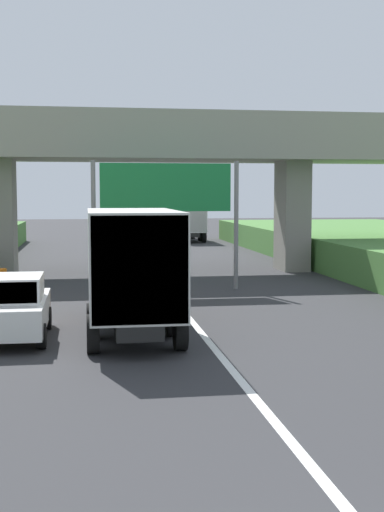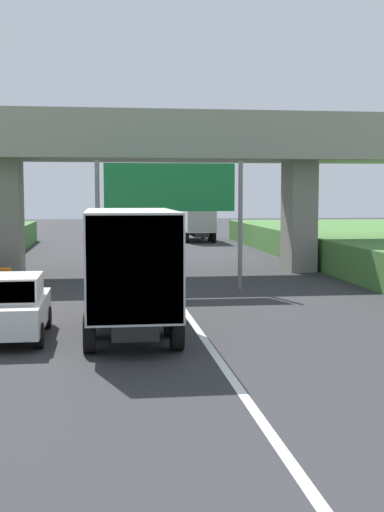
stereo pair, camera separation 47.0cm
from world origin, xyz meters
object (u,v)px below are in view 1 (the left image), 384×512
(truck_yellow, at_px, (186,217))
(construction_barrel_4, at_px, (0,280))
(overhead_highway_sign, at_px, (166,195))
(truck_orange, at_px, (131,264))
(car_white, at_px, (13,308))

(truck_yellow, distance_m, construction_barrel_4, 29.81)
(overhead_highway_sign, bearing_deg, truck_yellow, 80.13)
(truck_yellow, relative_size, truck_orange, 1.00)
(overhead_highway_sign, xyz_separation_m, construction_barrel_4, (-6.56, 0.76, -3.34))
(truck_orange, height_order, car_white, truck_orange)
(overhead_highway_sign, height_order, truck_orange, overhead_highway_sign)
(car_white, relative_size, construction_barrel_4, 4.56)
(car_white, height_order, construction_barrel_4, car_white)
(overhead_highway_sign, distance_m, truck_yellow, 28.72)
(truck_orange, bearing_deg, overhead_highway_sign, 76.75)
(overhead_highway_sign, distance_m, truck_orange, 8.66)
(truck_yellow, relative_size, car_white, 1.78)
(overhead_highway_sign, bearing_deg, construction_barrel_4, 173.42)
(overhead_highway_sign, bearing_deg, car_white, -120.72)
(truck_yellow, xyz_separation_m, construction_barrel_4, (-11.47, -27.48, -1.47))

